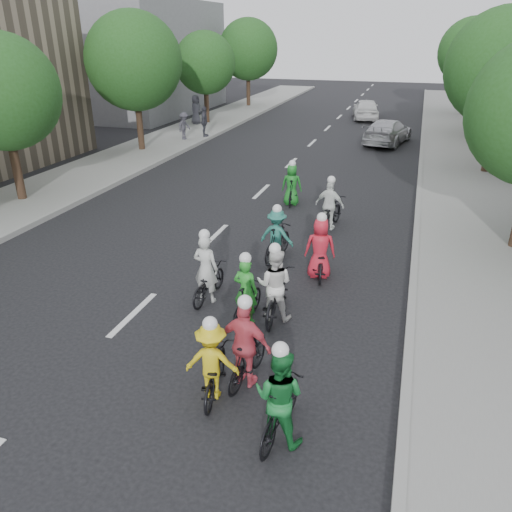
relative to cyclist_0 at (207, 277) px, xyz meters
The scene contains 28 objects.
ground 1.90m from the cyclist_0, 138.61° to the right, with size 120.00×120.00×0.00m, color black.
sidewalk_left 12.86m from the cyclist_0, 136.76° to the left, with size 4.00×80.00×0.15m, color gray.
curb_left 11.52m from the cyclist_0, 130.09° to the left, with size 0.18×80.00×0.18m, color #999993.
sidewalk_right 11.04m from the cyclist_0, 52.97° to the left, with size 4.00×80.00×0.15m, color gray.
curb_right 9.99m from the cyclist_0, 61.95° to the left, with size 0.18×80.00×0.18m, color #999993.
bldg_sw 32.11m from the cyclist_0, 122.93° to the left, with size 10.00×14.00×8.00m, color slate.
tree_l_2 11.22m from the cyclist_0, 153.33° to the left, with size 4.00×4.00×5.97m.
tree_l_3 17.24m from the cyclist_0, 124.71° to the left, with size 4.80×4.80×6.93m.
tree_l_4 24.95m from the cyclist_0, 112.75° to the left, with size 4.00×4.00×5.97m.
tree_l_5 33.44m from the cyclist_0, 106.73° to the left, with size 4.80×4.80×6.93m.
tree_r_1 16.68m from the cyclist_0, 62.68° to the left, with size 4.80×4.80×6.93m.
tree_r_2 24.79m from the cyclist_0, 72.36° to the left, with size 4.00×4.00×5.97m.
tree_r_3 33.48m from the cyclist_0, 77.07° to the left, with size 4.80×4.80×6.93m.
cyclist_0 is the anchor object (origin of this frame).
cyclist_1 4.72m from the cyclist_0, 53.57° to the right, with size 0.86×1.73×1.80m.
cyclist_2 3.47m from the cyclist_0, 65.69° to the right, with size 1.02×1.68×1.61m.
cyclist_3 3.28m from the cyclist_0, 55.06° to the right, with size 1.04×1.51×1.84m.
cyclist_4 3.08m from the cyclist_0, 41.52° to the left, with size 0.89×1.76×1.78m.
cyclist_5 1.35m from the cyclist_0, 27.88° to the right, with size 0.59×1.51×1.68m.
cyclist_6 1.76m from the cyclist_0, ahead, with size 0.85×1.98×1.82m.
cyclist_7 2.86m from the cyclist_0, 70.16° to the left, with size 1.04×1.73×1.65m.
cyclist_8 5.89m from the cyclist_0, 70.74° to the left, with size 1.01×1.98×1.77m.
cyclist_9 7.64m from the cyclist_0, 88.67° to the left, with size 0.80×1.68×1.67m.
follow_car_lead 20.06m from the cyclist_0, 82.15° to the left, with size 1.92×4.71×1.37m, color #B3B3B8.
follow_car_trail 28.24m from the cyclist_0, 88.77° to the left, with size 1.73×4.29×1.46m, color silver.
spectator_0 18.88m from the cyclist_0, 116.70° to the left, with size 0.99×0.57×1.53m, color #45434F.
spectator_1 19.55m from the cyclist_0, 113.17° to the left, with size 1.02×0.43×1.74m, color #464651.
spectator_2 24.16m from the cyclist_0, 114.48° to the left, with size 0.91×0.59×1.86m, color #4F4D5A.
Camera 1 is at (5.65, -8.51, 5.91)m, focal length 35.00 mm.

